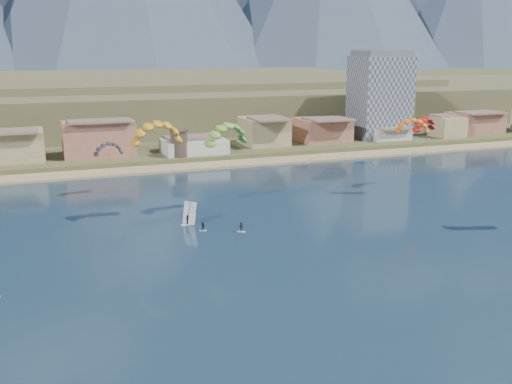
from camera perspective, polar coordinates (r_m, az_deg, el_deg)
ground at (r=84.62m, az=7.73°, el=-11.51°), size 2400.00×2400.00×0.00m
beach at (r=180.57m, az=-8.22°, el=2.26°), size 2200.00×12.00×0.90m
land at (r=629.22m, az=-17.28°, el=9.94°), size 2200.00×900.00×4.00m
foothills at (r=306.57m, az=-9.28°, el=8.61°), size 940.00×210.00×18.00m
town at (r=191.20m, az=-21.18°, el=4.47°), size 400.00×24.00×12.00m
apartment_tower at (r=230.76m, az=11.70°, el=9.02°), size 20.00×16.00×32.00m
watchtower at (r=188.24m, az=-7.32°, el=4.65°), size 5.82×5.82×8.60m
kitesurfer_yellow at (r=123.23m, az=-9.38°, el=5.91°), size 13.31×12.77×23.07m
kitesurfer_green at (r=127.45m, az=-2.81°, el=5.79°), size 11.72×17.88×22.41m
distant_kite_dark at (r=149.07m, az=-13.85°, el=4.22°), size 7.87×6.04×15.09m
distant_kite_orange at (r=147.68m, az=14.67°, el=6.34°), size 9.12×7.06×20.64m
distant_kite_red at (r=157.55m, az=15.70°, el=6.46°), size 8.87×7.09×19.92m
windsurfer at (r=123.94m, az=-6.44°, el=-2.43°), size 2.76×3.02×4.77m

